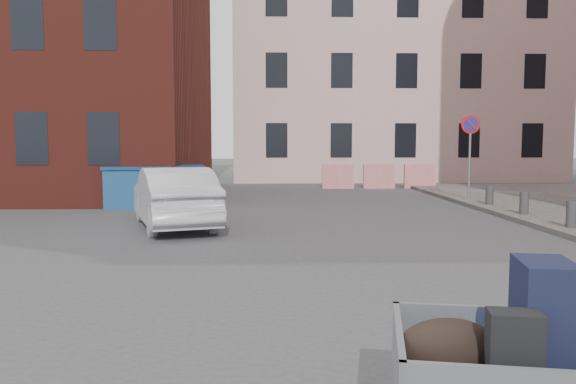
{
  "coord_description": "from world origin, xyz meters",
  "views": [
    {
      "loc": [
        -0.29,
        -8.03,
        1.88
      ],
      "look_at": [
        -0.01,
        0.88,
        1.1
      ],
      "focal_mm": 35.0,
      "sensor_mm": 36.0,
      "label": 1
    }
  ],
  "objects": [
    {
      "name": "ground",
      "position": [
        0.0,
        0.0,
        0.0
      ],
      "size": [
        120.0,
        120.0,
        0.0
      ],
      "primitive_type": "plane",
      "color": "#38383A",
      "rests_on": "ground"
    },
    {
      "name": "building_brick",
      "position": [
        -9.0,
        13.0,
        7.0
      ],
      "size": [
        12.0,
        10.0,
        14.0
      ],
      "primitive_type": "cube",
      "color": "#591E16",
      "rests_on": "ground"
    },
    {
      "name": "building_pink",
      "position": [
        6.0,
        22.0,
        7.0
      ],
      "size": [
        16.0,
        8.0,
        14.0
      ],
      "primitive_type": "cube",
      "color": "#CAA09C",
      "rests_on": "ground"
    },
    {
      "name": "no_parking_sign",
      "position": [
        6.0,
        9.48,
        2.01
      ],
      "size": [
        0.6,
        0.09,
        2.65
      ],
      "color": "gray",
      "rests_on": "sidewalk"
    },
    {
      "name": "bollards",
      "position": [
        6.0,
        3.4,
        0.4
      ],
      "size": [
        0.22,
        9.02,
        0.55
      ],
      "color": "#3A3A3D",
      "rests_on": "sidewalk"
    },
    {
      "name": "barriers",
      "position": [
        4.2,
        15.0,
        0.5
      ],
      "size": [
        4.7,
        0.18,
        1.0
      ],
      "color": "red",
      "rests_on": "ground"
    },
    {
      "name": "trailer",
      "position": [
        1.23,
        -4.93,
        0.61
      ],
      "size": [
        1.78,
        1.93,
        1.2
      ],
      "rotation": [
        0.0,
        0.0,
        -0.19
      ],
      "color": "black",
      "rests_on": "ground"
    },
    {
      "name": "dumpster",
      "position": [
        -3.72,
        8.66,
        0.61
      ],
      "size": [
        3.11,
        1.97,
        1.21
      ],
      "rotation": [
        0.0,
        0.0,
        0.17
      ],
      "color": "navy",
      "rests_on": "ground"
    },
    {
      "name": "silver_car",
      "position": [
        -2.45,
        4.5,
        0.67
      ],
      "size": [
        2.64,
        4.33,
        1.35
      ],
      "primitive_type": "imported",
      "rotation": [
        0.0,
        0.0,
        3.46
      ],
      "color": "silver",
      "rests_on": "ground"
    }
  ]
}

